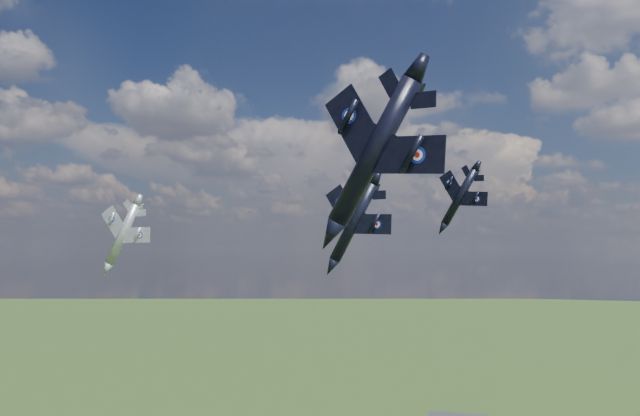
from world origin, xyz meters
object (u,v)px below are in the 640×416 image
(jet_high_navy, at_px, (460,197))
(jet_left_silver, at_px, (123,234))
(jet_lead_navy, at_px, (354,222))
(jet_right_navy, at_px, (374,152))

(jet_high_navy, xyz_separation_m, jet_left_silver, (-48.74, -15.81, -5.67))
(jet_lead_navy, relative_size, jet_right_navy, 0.97)
(jet_high_navy, relative_size, jet_left_silver, 0.94)
(jet_lead_navy, distance_m, jet_high_navy, 21.56)
(jet_high_navy, bearing_deg, jet_right_navy, -73.14)
(jet_left_silver, bearing_deg, jet_lead_navy, -2.11)
(jet_high_navy, bearing_deg, jet_left_silver, -143.03)
(jet_lead_navy, bearing_deg, jet_right_navy, -61.56)
(jet_right_navy, bearing_deg, jet_left_silver, 156.82)
(jet_lead_navy, distance_m, jet_left_silver, 36.35)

